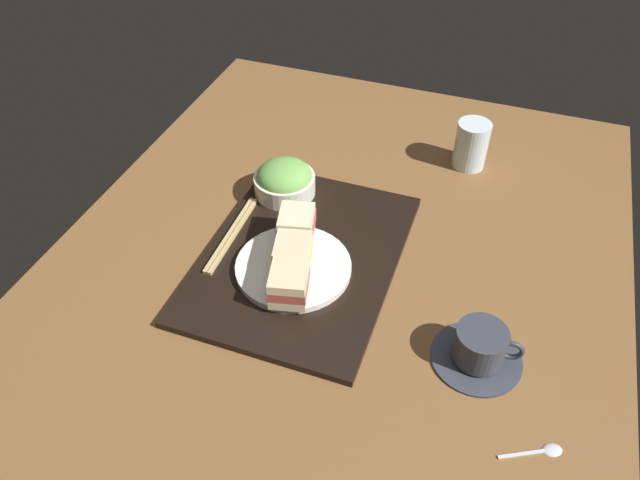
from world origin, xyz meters
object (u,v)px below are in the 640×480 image
at_px(salad_bowl, 284,180).
at_px(sandwich_near, 297,225).
at_px(sandwich_plate, 294,267).
at_px(teaspoon, 545,450).
at_px(coffee_cup, 480,348).
at_px(sandwich_middle, 293,254).
at_px(drinking_glass, 471,145).
at_px(sandwich_far, 289,284).
at_px(chopsticks_pair, 232,234).

bearing_deg(salad_bowl, sandwich_near, 30.72).
xyz_separation_m(sandwich_plate, sandwich_near, (-0.07, -0.02, 0.03)).
bearing_deg(teaspoon, coffee_cup, -137.68).
bearing_deg(sandwich_middle, sandwich_plate, 0.00).
distance_m(sandwich_middle, teaspoon, 0.48).
bearing_deg(sandwich_near, salad_bowl, -149.28).
bearing_deg(sandwich_plate, teaspoon, 66.48).
distance_m(sandwich_plate, sandwich_near, 0.08).
height_order(sandwich_plate, sandwich_near, sandwich_near).
relative_size(sandwich_middle, coffee_cup, 0.60).
height_order(sandwich_near, salad_bowl, salad_bowl).
height_order(salad_bowl, drinking_glass, drinking_glass).
height_order(sandwich_middle, drinking_glass, drinking_glass).
distance_m(coffee_cup, teaspoon, 0.16).
relative_size(coffee_cup, teaspoon, 1.62).
relative_size(sandwich_middle, salad_bowl, 0.69).
distance_m(sandwich_plate, salad_bowl, 0.22).
relative_size(sandwich_near, drinking_glass, 0.83).
bearing_deg(sandwich_near, sandwich_plate, 16.39).
distance_m(sandwich_far, salad_bowl, 0.28).
bearing_deg(teaspoon, sandwich_near, -119.43).
height_order(chopsticks_pair, teaspoon, chopsticks_pair).
relative_size(sandwich_far, coffee_cup, 0.58).
distance_m(sandwich_middle, sandwich_far, 0.07).
bearing_deg(coffee_cup, teaspoon, 42.32).
bearing_deg(chopsticks_pair, salad_bowl, 163.91).
xyz_separation_m(sandwich_near, sandwich_far, (0.13, 0.04, -0.00)).
bearing_deg(chopsticks_pair, coffee_cup, 76.49).
relative_size(sandwich_plate, sandwich_far, 2.47).
xyz_separation_m(sandwich_middle, chopsticks_pair, (-0.04, -0.14, -0.03)).
bearing_deg(chopsticks_pair, drinking_glass, 136.34).
relative_size(sandwich_near, sandwich_middle, 1.00).
height_order(sandwich_plate, sandwich_far, sandwich_far).
xyz_separation_m(sandwich_plate, coffee_cup, (0.07, 0.33, 0.01)).
bearing_deg(sandwich_plate, drinking_glass, 151.72).
relative_size(sandwich_middle, teaspoon, 0.97).
bearing_deg(drinking_glass, sandwich_middle, -28.28).
distance_m(drinking_glass, teaspoon, 0.65).
height_order(sandwich_near, chopsticks_pair, sandwich_near).
distance_m(sandwich_middle, chopsticks_pair, 0.15).
bearing_deg(salad_bowl, teaspoon, 54.24).
xyz_separation_m(sandwich_plate, teaspoon, (0.19, 0.44, -0.02)).
bearing_deg(sandwich_far, salad_bowl, -156.33).
height_order(sandwich_far, coffee_cup, sandwich_far).
bearing_deg(coffee_cup, sandwich_middle, -102.04).
distance_m(salad_bowl, drinking_glass, 0.40).
bearing_deg(drinking_glass, coffee_cup, 11.24).
bearing_deg(chopsticks_pair, teaspoon, 68.00).
height_order(sandwich_far, chopsticks_pair, sandwich_far).
xyz_separation_m(sandwich_near, salad_bowl, (-0.12, -0.07, -0.01)).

